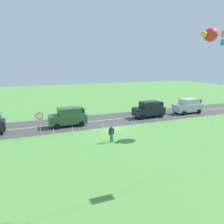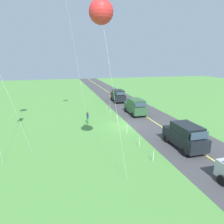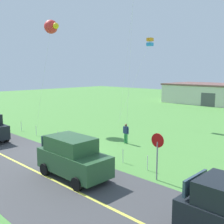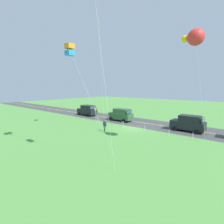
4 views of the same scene
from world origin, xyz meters
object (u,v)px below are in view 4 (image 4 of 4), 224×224
car_suv_foreground (121,115)px  kite_yellow_high (195,37)px  car_parked_east_near (87,110)px  stop_sign (96,111)px  car_parked_west_near (188,123)px  kite_green_far (70,50)px  person_adult_near (105,125)px

car_suv_foreground → kite_yellow_high: bearing=149.9°
car_parked_east_near → kite_yellow_high: bearing=160.7°
car_parked_east_near → stop_sign: bearing=151.7°
car_parked_east_near → kite_yellow_high: kite_yellow_high is taller
car_suv_foreground → stop_sign: stop_sign is taller
car_parked_west_near → car_parked_east_near: size_ratio=1.00×
stop_sign → kite_green_far: size_ratio=0.27×
stop_sign → car_parked_east_near: bearing=-28.3°
car_suv_foreground → kite_green_far: size_ratio=0.47×
car_parked_east_near → person_adult_near: bearing=147.5°
car_parked_east_near → person_adult_near: car_parked_east_near is taller
stop_sign → person_adult_near: stop_sign is taller
stop_sign → kite_yellow_high: bearing=163.9°
kite_yellow_high → kite_green_far: (6.76, 8.00, -1.46)m
car_parked_east_near → person_adult_near: 13.74m
car_parked_east_near → person_adult_near: (-11.59, 7.37, -0.29)m
kite_yellow_high → stop_sign: bearing=-16.1°
stop_sign → car_suv_foreground: bearing=-140.7°
car_suv_foreground → stop_sign: (3.52, 2.89, 0.65)m
car_suv_foreground → person_adult_near: (-2.59, 7.31, -0.29)m
car_parked_west_near → car_parked_east_near: 20.46m
car_parked_east_near → car_parked_west_near: bearing=-179.8°
car_suv_foreground → car_parked_west_near: (-11.46, -0.14, 0.00)m
car_suv_foreground → person_adult_near: bearing=109.5°
car_parked_west_near → kite_green_far: 18.34m
stop_sign → kite_yellow_high: size_ratio=0.23×
person_adult_near → kite_yellow_high: (-10.87, 0.49, 9.46)m
car_suv_foreground → kite_yellow_high: (-13.46, 7.80, 9.17)m
kite_green_far → car_suv_foreground: bearing=-67.0°
person_adult_near → kite_yellow_high: size_ratio=0.15×
car_parked_east_near → kite_green_far: (-15.69, 15.87, 7.71)m
car_suv_foreground → kite_yellow_high: size_ratio=0.40×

